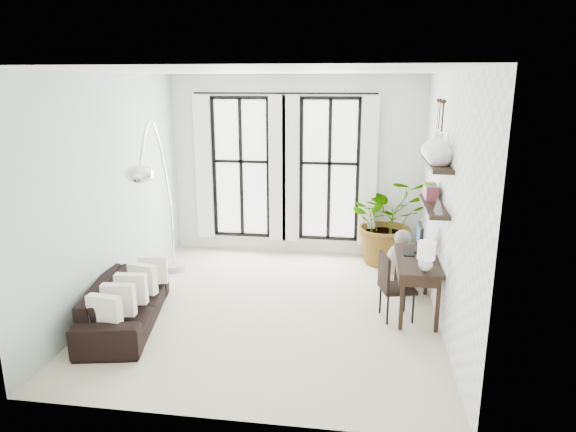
% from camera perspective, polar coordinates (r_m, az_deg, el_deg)
% --- Properties ---
extents(floor, '(5.00, 5.00, 0.00)m').
position_cam_1_polar(floor, '(7.31, -1.73, -10.13)').
color(floor, beige).
rests_on(floor, ground).
extents(ceiling, '(5.00, 5.00, 0.00)m').
position_cam_1_polar(ceiling, '(6.64, -1.95, 15.82)').
color(ceiling, white).
rests_on(ceiling, wall_back).
extents(wall_left, '(0.00, 5.00, 5.00)m').
position_cam_1_polar(wall_left, '(7.52, -18.98, 2.63)').
color(wall_left, '#AFC4B9').
rests_on(wall_left, floor).
extents(wall_right, '(0.00, 5.00, 5.00)m').
position_cam_1_polar(wall_right, '(6.78, 17.24, 1.52)').
color(wall_right, white).
rests_on(wall_right, floor).
extents(wall_back, '(4.50, 0.00, 4.50)m').
position_cam_1_polar(wall_back, '(9.23, 0.90, 5.52)').
color(wall_back, white).
rests_on(wall_back, floor).
extents(windows, '(3.26, 0.13, 2.65)m').
position_cam_1_polar(windows, '(9.19, -0.40, 5.24)').
color(windows, white).
rests_on(windows, wall_back).
extents(wall_shelves, '(0.25, 1.30, 0.60)m').
position_cam_1_polar(wall_shelves, '(6.94, 15.92, 2.98)').
color(wall_shelves, black).
rests_on(wall_shelves, wall_right).
extents(sofa, '(1.15, 2.10, 0.58)m').
position_cam_1_polar(sofa, '(7.06, -17.64, -9.23)').
color(sofa, black).
rests_on(sofa, floor).
extents(throw_pillows, '(0.40, 1.52, 0.40)m').
position_cam_1_polar(throw_pillows, '(6.93, -17.02, -7.72)').
color(throw_pillows, white).
rests_on(throw_pillows, sofa).
extents(plant, '(1.69, 1.57, 1.52)m').
position_cam_1_polar(plant, '(8.99, 10.96, -0.45)').
color(plant, '#2D7228').
rests_on(plant, floor).
extents(desk, '(0.55, 1.30, 1.16)m').
position_cam_1_polar(desk, '(7.10, 14.12, -5.09)').
color(desk, black).
rests_on(desk, floor).
extents(desk_chair, '(0.52, 0.52, 0.90)m').
position_cam_1_polar(desk_chair, '(6.93, 11.42, -7.25)').
color(desk_chair, black).
rests_on(desk_chair, floor).
extents(arc_lamp, '(0.76, 2.32, 2.57)m').
position_cam_1_polar(arc_lamp, '(7.44, -14.56, 5.98)').
color(arc_lamp, silver).
rests_on(arc_lamp, floor).
extents(buddha, '(0.51, 0.51, 0.91)m').
position_cam_1_polar(buddha, '(8.06, 12.48, -5.14)').
color(buddha, gray).
rests_on(buddha, floor).
extents(vase_a, '(0.37, 0.37, 0.38)m').
position_cam_1_polar(vase_a, '(6.57, 16.56, 7.08)').
color(vase_a, white).
rests_on(vase_a, shelf_upper).
extents(vase_b, '(0.37, 0.37, 0.38)m').
position_cam_1_polar(vase_b, '(6.96, 16.12, 7.51)').
color(vase_b, white).
rests_on(vase_b, shelf_upper).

